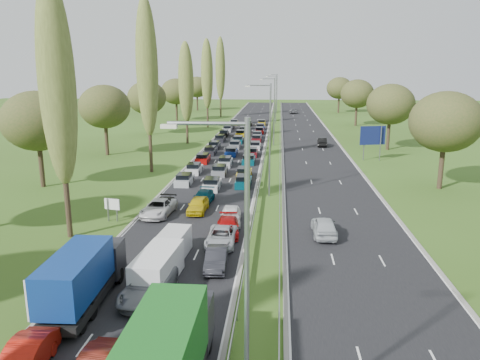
% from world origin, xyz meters
% --- Properties ---
extents(ground, '(260.00, 260.00, 0.00)m').
position_xyz_m(ground, '(4.50, 80.00, 0.00)').
color(ground, '#324A17').
rests_on(ground, ground).
extents(near_carriageway, '(10.50, 215.00, 0.04)m').
position_xyz_m(near_carriageway, '(-2.25, 82.50, 0.00)').
color(near_carriageway, black).
rests_on(near_carriageway, ground).
extents(far_carriageway, '(10.50, 215.00, 0.04)m').
position_xyz_m(far_carriageway, '(11.25, 82.50, 0.00)').
color(far_carriageway, black).
rests_on(far_carriageway, ground).
extents(central_reservation, '(2.36, 215.00, 0.32)m').
position_xyz_m(central_reservation, '(4.50, 82.50, 0.55)').
color(central_reservation, gray).
rests_on(central_reservation, ground).
extents(lamp_columns, '(0.18, 140.18, 12.00)m').
position_xyz_m(lamp_columns, '(4.50, 78.00, 6.00)').
color(lamp_columns, gray).
rests_on(lamp_columns, ground).
extents(poplar_row, '(2.80, 127.80, 22.44)m').
position_xyz_m(poplar_row, '(-11.50, 68.17, 12.39)').
color(poplar_row, '#2D2116').
rests_on(poplar_row, ground).
extents(woodland_left, '(8.00, 166.00, 11.10)m').
position_xyz_m(woodland_left, '(-22.00, 62.63, 7.68)').
color(woodland_left, '#2D2116').
rests_on(woodland_left, ground).
extents(woodland_right, '(8.00, 153.00, 11.10)m').
position_xyz_m(woodland_right, '(24.00, 66.67, 7.68)').
color(woodland_right, '#2D2116').
rests_on(woodland_right, ground).
extents(traffic_queue_fill, '(9.09, 67.97, 0.80)m').
position_xyz_m(traffic_queue_fill, '(-2.23, 77.46, 0.44)').
color(traffic_queue_fill, '#B2B7BC').
rests_on(traffic_queue_fill, ground).
extents(near_car_1, '(1.83, 4.55, 1.47)m').
position_xyz_m(near_car_1, '(-5.74, 11.64, 0.76)').
color(near_car_1, '#AA150A').
rests_on(near_car_1, near_carriageway).
extents(near_car_2, '(2.80, 5.40, 1.45)m').
position_xyz_m(near_car_2, '(-5.71, 35.22, 0.75)').
color(near_car_2, silver).
rests_on(near_car_2, near_carriageway).
extents(near_car_3, '(2.23, 4.87, 1.38)m').
position_xyz_m(near_car_3, '(-5.53, 35.75, 0.71)').
color(near_car_3, black).
rests_on(near_car_3, near_carriageway).
extents(near_car_6, '(2.75, 5.58, 1.52)m').
position_xyz_m(near_car_6, '(-2.18, 19.17, 0.78)').
color(near_car_6, slate).
rests_on(near_car_6, near_carriageway).
extents(near_car_7, '(2.05, 4.58, 1.30)m').
position_xyz_m(near_car_7, '(-2.15, 39.50, 0.67)').
color(near_car_7, '#053E4C').
rests_on(near_car_7, near_carriageway).
extents(near_car_8, '(1.78, 4.25, 1.44)m').
position_xyz_m(near_car_8, '(-2.19, 36.55, 0.74)').
color(near_car_8, gold).
rests_on(near_car_8, near_carriageway).
extents(near_car_9, '(1.63, 4.19, 1.36)m').
position_xyz_m(near_car_9, '(1.31, 23.82, 0.70)').
color(near_car_9, black).
rests_on(near_car_9, near_carriageway).
extents(near_car_10, '(2.25, 4.85, 1.34)m').
position_xyz_m(near_car_10, '(1.12, 28.15, 0.69)').
color(near_car_10, '#A8ACB2').
rests_on(near_car_10, near_carriageway).
extents(near_car_11, '(2.23, 4.71, 1.33)m').
position_xyz_m(near_car_11, '(1.36, 30.55, 0.68)').
color(near_car_11, '#AB0A0B').
rests_on(near_car_11, near_carriageway).
extents(near_car_12, '(2.07, 4.50, 1.49)m').
position_xyz_m(near_car_12, '(1.32, 33.43, 0.77)').
color(near_car_12, white).
rests_on(near_car_12, near_carriageway).
extents(far_car_0, '(1.99, 4.74, 1.60)m').
position_xyz_m(far_car_0, '(9.30, 30.95, 0.82)').
color(far_car_0, '#B7BDC1').
rests_on(far_car_0, far_carriageway).
extents(far_car_1, '(1.79, 4.63, 1.51)m').
position_xyz_m(far_car_1, '(13.11, 77.68, 0.77)').
color(far_car_1, black).
rests_on(far_car_1, far_carriageway).
extents(far_car_2, '(2.45, 5.20, 1.44)m').
position_xyz_m(far_car_2, '(9.71, 141.60, 0.74)').
color(far_car_2, slate).
rests_on(far_car_2, far_carriageway).
extents(blue_lorry, '(2.31, 8.32, 3.51)m').
position_xyz_m(blue_lorry, '(-5.59, 17.95, 1.84)').
color(blue_lorry, black).
rests_on(blue_lorry, near_carriageway).
extents(white_van_front, '(1.84, 4.70, 1.89)m').
position_xyz_m(white_van_front, '(-2.11, 25.36, 0.97)').
color(white_van_front, silver).
rests_on(white_van_front, near_carriageway).
extents(white_van_rear, '(2.07, 5.28, 2.12)m').
position_xyz_m(white_van_rear, '(-2.10, 21.34, 1.09)').
color(white_van_rear, silver).
rests_on(white_van_rear, near_carriageway).
extents(info_sign, '(1.49, 0.42, 2.10)m').
position_xyz_m(info_sign, '(-9.40, 33.21, 1.37)').
color(info_sign, gray).
rests_on(info_sign, ground).
extents(direction_sign, '(3.89, 1.11, 5.20)m').
position_xyz_m(direction_sign, '(19.40, 64.74, 3.57)').
color(direction_sign, gray).
rests_on(direction_sign, ground).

